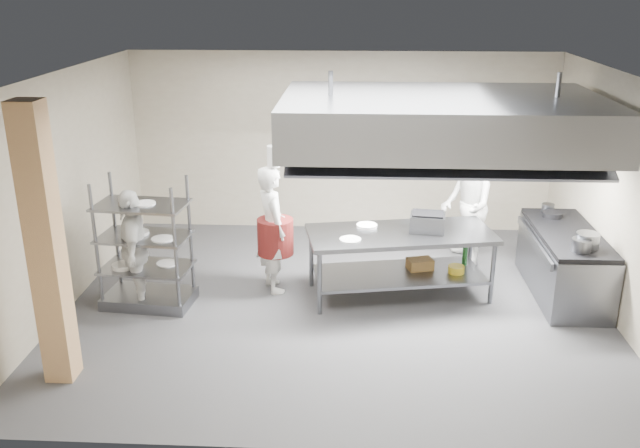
# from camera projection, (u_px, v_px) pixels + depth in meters

# --- Properties ---
(floor) EXTENTS (7.00, 7.00, 0.00)m
(floor) POSITION_uv_depth(u_px,v_px,m) (336.00, 304.00, 9.01)
(floor) COLOR #3D3D40
(floor) RESTS_ON ground
(ceiling) EXTENTS (7.00, 7.00, 0.00)m
(ceiling) POSITION_uv_depth(u_px,v_px,m) (338.00, 75.00, 8.00)
(ceiling) COLOR silver
(ceiling) RESTS_ON wall_back
(wall_back) EXTENTS (7.00, 0.00, 7.00)m
(wall_back) POSITION_uv_depth(u_px,v_px,m) (342.00, 143.00, 11.32)
(wall_back) COLOR gray
(wall_back) RESTS_ON ground
(wall_left) EXTENTS (0.00, 6.00, 6.00)m
(wall_left) POSITION_uv_depth(u_px,v_px,m) (64.00, 192.00, 8.67)
(wall_left) COLOR gray
(wall_left) RESTS_ON ground
(wall_right) EXTENTS (0.00, 6.00, 6.00)m
(wall_right) POSITION_uv_depth(u_px,v_px,m) (621.00, 201.00, 8.33)
(wall_right) COLOR gray
(wall_right) RESTS_ON ground
(column) EXTENTS (0.30, 0.30, 3.00)m
(column) POSITION_uv_depth(u_px,v_px,m) (46.00, 248.00, 6.86)
(column) COLOR #E1AC73
(column) RESTS_ON floor
(exhaust_hood) EXTENTS (4.00, 2.50, 0.60)m
(exhaust_hood) POSITION_uv_depth(u_px,v_px,m) (441.00, 120.00, 8.51)
(exhaust_hood) COLOR slate
(exhaust_hood) RESTS_ON ceiling
(hood_strip_a) EXTENTS (1.60, 0.12, 0.04)m
(hood_strip_a) POSITION_uv_depth(u_px,v_px,m) (369.00, 144.00, 8.66)
(hood_strip_a) COLOR white
(hood_strip_a) RESTS_ON exhaust_hood
(hood_strip_b) EXTENTS (1.60, 0.12, 0.04)m
(hood_strip_b) POSITION_uv_depth(u_px,v_px,m) (511.00, 146.00, 8.58)
(hood_strip_b) COLOR white
(hood_strip_b) RESTS_ON exhaust_hood
(wall_shelf) EXTENTS (1.50, 0.28, 0.04)m
(wall_shelf) POSITION_uv_depth(u_px,v_px,m) (451.00, 146.00, 11.08)
(wall_shelf) COLOR slate
(wall_shelf) RESTS_ON wall_back
(island) EXTENTS (2.60, 1.45, 0.91)m
(island) POSITION_uv_depth(u_px,v_px,m) (399.00, 264.00, 9.13)
(island) COLOR gray
(island) RESTS_ON floor
(island_worktop) EXTENTS (2.60, 1.45, 0.06)m
(island_worktop) POSITION_uv_depth(u_px,v_px,m) (401.00, 234.00, 8.99)
(island_worktop) COLOR slate
(island_worktop) RESTS_ON island
(island_undershelf) EXTENTS (2.39, 1.32, 0.04)m
(island_undershelf) POSITION_uv_depth(u_px,v_px,m) (399.00, 274.00, 9.18)
(island_undershelf) COLOR slate
(island_undershelf) RESTS_ON island
(pass_rack) EXTENTS (1.20, 0.77, 1.71)m
(pass_rack) POSITION_uv_depth(u_px,v_px,m) (145.00, 244.00, 8.73)
(pass_rack) COLOR slate
(pass_rack) RESTS_ON floor
(cooking_range) EXTENTS (0.80, 2.00, 0.84)m
(cooking_range) POSITION_uv_depth(u_px,v_px,m) (564.00, 265.00, 9.19)
(cooking_range) COLOR slate
(cooking_range) RESTS_ON floor
(range_top) EXTENTS (0.78, 1.96, 0.06)m
(range_top) POSITION_uv_depth(u_px,v_px,m) (568.00, 234.00, 9.03)
(range_top) COLOR black
(range_top) RESTS_ON cooking_range
(chef_head) EXTENTS (0.65, 0.76, 1.77)m
(chef_head) POSITION_uv_depth(u_px,v_px,m) (272.00, 229.00, 9.16)
(chef_head) COLOR white
(chef_head) RESTS_ON floor
(chef_line) EXTENTS (0.76, 0.94, 1.83)m
(chef_line) POSITION_uv_depth(u_px,v_px,m) (466.00, 206.00, 10.02)
(chef_line) COLOR silver
(chef_line) RESTS_ON floor
(chef_plating) EXTENTS (0.60, 1.01, 1.60)m
(chef_plating) POSITION_uv_depth(u_px,v_px,m) (134.00, 249.00, 8.69)
(chef_plating) COLOR silver
(chef_plating) RESTS_ON floor
(griddle) EXTENTS (0.50, 0.42, 0.22)m
(griddle) POSITION_uv_depth(u_px,v_px,m) (427.00, 222.00, 9.00)
(griddle) COLOR slate
(griddle) RESTS_ON island_worktop
(wicker_basket) EXTENTS (0.39, 0.31, 0.15)m
(wicker_basket) POSITION_uv_depth(u_px,v_px,m) (420.00, 264.00, 9.27)
(wicker_basket) COLOR brown
(wicker_basket) RESTS_ON island_undershelf
(stockpot) EXTENTS (0.29, 0.29, 0.20)m
(stockpot) POSITION_uv_depth(u_px,v_px,m) (587.00, 241.00, 8.43)
(stockpot) COLOR gray
(stockpot) RESTS_ON range_top
(plate_stack) EXTENTS (0.28, 0.28, 0.05)m
(plate_stack) POSITION_uv_depth(u_px,v_px,m) (147.00, 265.00, 8.83)
(plate_stack) COLOR white
(plate_stack) RESTS_ON pass_rack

